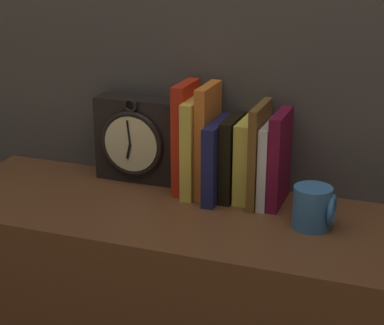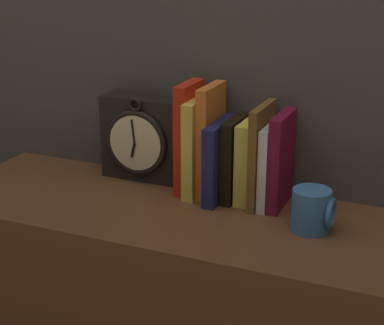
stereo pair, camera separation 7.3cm
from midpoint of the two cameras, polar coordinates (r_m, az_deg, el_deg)
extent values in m
cube|color=black|center=(1.54, -2.99, 2.15)|extent=(0.20, 0.06, 0.20)
torus|color=black|center=(1.51, -3.63, 1.76)|extent=(0.16, 0.01, 0.16)
cylinder|color=beige|center=(1.50, -3.68, 1.73)|extent=(0.13, 0.01, 0.13)
cube|color=black|center=(1.51, -3.89, 1.06)|extent=(0.01, 0.00, 0.04)
cube|color=black|center=(1.49, -3.88, 2.74)|extent=(0.01, 0.00, 0.06)
torus|color=black|center=(1.48, -3.70, 5.13)|extent=(0.03, 0.01, 0.03)
cube|color=red|center=(1.46, 1.17, 2.24)|extent=(0.03, 0.11, 0.25)
cube|color=#E4C446|center=(1.44, 2.02, 1.41)|extent=(0.03, 0.13, 0.22)
cube|color=orange|center=(1.43, 3.13, 1.93)|extent=(0.02, 0.12, 0.25)
cube|color=#1D1F50|center=(1.42, 3.99, 0.19)|extent=(0.03, 0.15, 0.18)
cube|color=black|center=(1.43, 5.27, 0.34)|extent=(0.03, 0.13, 0.18)
cube|color=#E1CB46|center=(1.42, 6.69, 0.14)|extent=(0.04, 0.12, 0.18)
cube|color=brown|center=(1.40, 7.67, 0.62)|extent=(0.02, 0.14, 0.22)
cube|color=silver|center=(1.40, 8.49, -0.21)|extent=(0.02, 0.13, 0.18)
cube|color=maroon|center=(1.39, 9.45, 0.16)|extent=(0.02, 0.13, 0.21)
cylinder|color=teal|center=(1.31, 12.12, -4.18)|extent=(0.08, 0.08, 0.09)
torus|color=teal|center=(1.30, 13.81, -4.43)|extent=(0.01, 0.06, 0.06)
camera|label=1|loc=(0.04, -88.44, 0.55)|focal=60.00mm
camera|label=2|loc=(0.04, 91.56, -0.55)|focal=60.00mm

